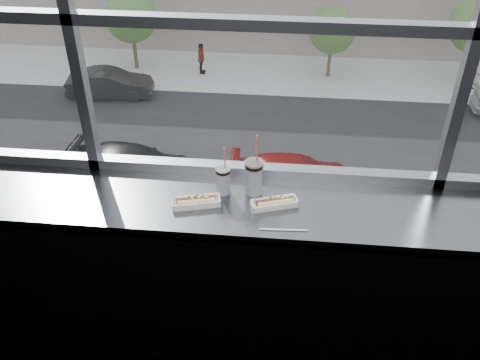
# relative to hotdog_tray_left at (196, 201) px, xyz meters

# --- Properties ---
(wall_back_lower) EXTENTS (6.00, 0.00, 6.00)m
(wall_back_lower) POSITION_rel_hotdog_tray_left_xyz_m (0.34, 0.32, -0.58)
(wall_back_lower) COLOR black
(wall_back_lower) RESTS_ON ground
(counter) EXTENTS (6.00, 0.55, 0.06)m
(counter) POSITION_rel_hotdog_tray_left_xyz_m (0.34, 0.05, -0.06)
(counter) COLOR slate
(counter) RESTS_ON ground
(counter_fascia) EXTENTS (6.00, 0.04, 1.04)m
(counter_fascia) POSITION_rel_hotdog_tray_left_xyz_m (0.34, -0.21, -0.58)
(counter_fascia) COLOR slate
(counter_fascia) RESTS_ON ground
(hotdog_tray_left) EXTENTS (0.28, 0.15, 0.06)m
(hotdog_tray_left) POSITION_rel_hotdog_tray_left_xyz_m (0.00, 0.00, 0.00)
(hotdog_tray_left) COLOR white
(hotdog_tray_left) RESTS_ON counter
(hotdog_tray_right) EXTENTS (0.26, 0.16, 0.06)m
(hotdog_tray_right) POSITION_rel_hotdog_tray_left_xyz_m (0.42, 0.03, -0.00)
(hotdog_tray_right) COLOR white
(hotdog_tray_right) RESTS_ON counter
(soda_cup_left) EXTENTS (0.09, 0.09, 0.31)m
(soda_cup_left) POSITION_rel_hotdog_tray_left_xyz_m (0.13, 0.13, 0.06)
(soda_cup_left) COLOR white
(soda_cup_left) RESTS_ON counter
(soda_cup_right) EXTENTS (0.11, 0.11, 0.39)m
(soda_cup_right) POSITION_rel_hotdog_tray_left_xyz_m (0.30, 0.15, 0.09)
(soda_cup_right) COLOR white
(soda_cup_right) RESTS_ON counter
(loose_straw) EXTENTS (0.25, 0.02, 0.01)m
(loose_straw) POSITION_rel_hotdog_tray_left_xyz_m (0.48, -0.16, -0.02)
(loose_straw) COLOR white
(loose_straw) RESTS_ON counter
(wrapper) EXTENTS (0.11, 0.08, 0.03)m
(wrapper) POSITION_rel_hotdog_tray_left_xyz_m (-0.05, -0.01, -0.01)
(wrapper) COLOR silver
(wrapper) RESTS_ON counter
(street_asphalt) EXTENTS (80.00, 10.00, 0.06)m
(street_asphalt) POSITION_rel_hotdog_tray_left_xyz_m (0.34, 20.32, -12.10)
(street_asphalt) COLOR black
(street_asphalt) RESTS_ON plaza_ground
(far_sidewalk) EXTENTS (80.00, 6.00, 0.04)m
(far_sidewalk) POSITION_rel_hotdog_tray_left_xyz_m (0.34, 28.32, -12.11)
(far_sidewalk) COLOR #BBB8B5
(far_sidewalk) RESTS_ON plaza_ground
(car_far_a) EXTENTS (3.32, 6.52, 2.09)m
(car_far_a) POSITION_rel_hotdog_tray_left_xyz_m (-9.49, 24.32, -11.02)
(car_far_a) COLOR black
(car_far_a) RESTS_ON street_asphalt
(car_near_c) EXTENTS (2.90, 6.49, 2.13)m
(car_near_c) POSITION_rel_hotdog_tray_left_xyz_m (0.97, 16.32, -11.00)
(car_near_c) COLOR #7A0201
(car_near_c) RESTS_ON street_asphalt
(car_near_b) EXTENTS (3.28, 6.84, 2.22)m
(car_near_b) POSITION_rel_hotdog_tray_left_xyz_m (-5.99, 16.32, -10.96)
(car_near_b) COLOR black
(car_near_b) RESTS_ON street_asphalt
(pedestrian_d) EXTENTS (0.88, 0.66, 1.99)m
(pedestrian_d) POSITION_rel_hotdog_tray_left_xyz_m (11.03, 27.34, -11.09)
(pedestrian_d) COLOR #66605B
(pedestrian_d) RESTS_ON far_sidewalk
(pedestrian_a) EXTENTS (0.76, 1.01, 2.27)m
(pedestrian_a) POSITION_rel_hotdog_tray_left_xyz_m (-4.90, 27.97, -10.95)
(pedestrian_a) COLOR #66605B
(pedestrian_a) RESTS_ON far_sidewalk
(tree_left) EXTENTS (3.12, 3.12, 4.88)m
(tree_left) POSITION_rel_hotdog_tray_left_xyz_m (-9.08, 28.32, -8.82)
(tree_left) COLOR #47382B
(tree_left) RESTS_ON far_sidewalk
(tree_center) EXTENTS (2.73, 2.73, 4.27)m
(tree_center) POSITION_rel_hotdog_tray_left_xyz_m (2.81, 28.32, -9.23)
(tree_center) COLOR #47382B
(tree_center) RESTS_ON far_sidewalk
(tree_right) EXTENTS (3.33, 3.33, 5.20)m
(tree_right) POSITION_rel_hotdog_tray_left_xyz_m (10.90, 28.32, -8.60)
(tree_right) COLOR #47382B
(tree_right) RESTS_ON far_sidewalk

